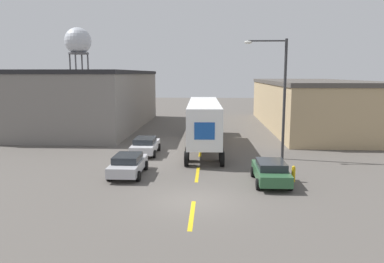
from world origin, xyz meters
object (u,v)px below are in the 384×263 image
(parked_car_right_near, at_px, (271,171))
(water_tower, at_px, (78,42))
(street_lamp, at_px, (280,90))
(fire_hydrant, at_px, (293,174))
(semi_truck, at_px, (204,119))
(parked_car_left_near, at_px, (128,164))
(parked_car_left_far, at_px, (145,145))

(parked_car_right_near, relative_size, water_tower, 0.29)
(street_lamp, height_order, fire_hydrant, street_lamp)
(water_tower, bearing_deg, semi_truck, -57.40)
(street_lamp, bearing_deg, parked_car_left_near, -153.39)
(parked_car_right_near, bearing_deg, fire_hydrant, 15.74)
(parked_car_left_near, bearing_deg, water_tower, 112.46)
(water_tower, bearing_deg, parked_car_right_near, -59.89)
(water_tower, relative_size, fire_hydrant, 15.37)
(parked_car_left_near, relative_size, fire_hydrant, 4.41)
(street_lamp, xyz_separation_m, fire_hydrant, (-0.11, -5.87, -4.54))
(semi_truck, bearing_deg, parked_car_left_far, -144.20)
(parked_car_left_near, distance_m, fire_hydrant, 9.87)
(water_tower, bearing_deg, parked_car_left_far, -64.56)
(parked_car_right_near, bearing_deg, water_tower, 120.11)
(parked_car_right_near, distance_m, parked_car_left_far, 11.22)
(semi_truck, distance_m, fire_hydrant, 11.83)
(parked_car_left_near, bearing_deg, parked_car_left_far, 90.00)
(water_tower, bearing_deg, parked_car_left_near, -67.54)
(parked_car_right_near, relative_size, parked_car_left_near, 1.00)
(parked_car_left_far, relative_size, water_tower, 0.29)
(semi_truck, distance_m, parked_car_left_far, 5.83)
(parked_car_left_near, bearing_deg, semi_truck, 64.88)
(parked_car_left_near, distance_m, water_tower, 51.42)
(parked_car_left_far, bearing_deg, street_lamp, -6.37)
(semi_truck, relative_size, parked_car_right_near, 3.83)
(parked_car_left_near, relative_size, street_lamp, 0.48)
(water_tower, bearing_deg, fire_hydrant, -58.47)
(fire_hydrant, bearing_deg, parked_car_left_near, 174.83)
(street_lamp, bearing_deg, parked_car_right_near, -103.24)
(parked_car_left_near, height_order, water_tower, water_tower)
(semi_truck, height_order, fire_hydrant, semi_truck)
(parked_car_right_near, relative_size, fire_hydrant, 4.41)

